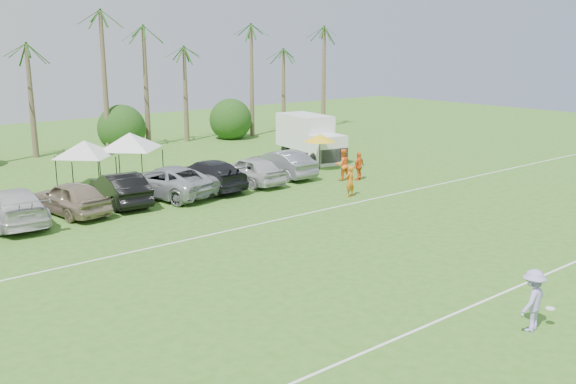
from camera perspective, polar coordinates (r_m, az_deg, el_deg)
ground at (r=19.86m, az=18.80°, el=-12.26°), size 120.00×120.00×0.00m
field_lines at (r=24.58m, az=2.76°, el=-6.53°), size 80.00×12.10×0.01m
palm_tree_5 at (r=49.61m, az=-21.64°, el=12.38°), size 2.40×2.40×9.90m
palm_tree_6 at (r=51.01m, az=-17.34°, el=13.67°), size 2.40×2.40×10.90m
palm_tree_7 at (r=52.70m, az=-13.26°, el=14.81°), size 2.40×2.40×11.90m
palm_tree_8 at (r=55.10m, az=-8.35°, el=12.24°), size 2.40×2.40×8.90m
palm_tree_9 at (r=57.84m, az=-4.03°, el=13.25°), size 2.40×2.40×9.90m
palm_tree_10 at (r=60.89m, az=-0.09°, el=14.09°), size 2.40×2.40×10.90m
palm_tree_11 at (r=63.51m, az=2.80°, el=14.81°), size 2.40×2.40×11.90m
bush_tree_2 at (r=53.12m, az=-15.21°, el=5.74°), size 4.00×4.00×4.00m
bush_tree_3 at (r=57.91m, az=-6.13°, el=6.71°), size 4.00×4.00×4.00m
sideline_player_a at (r=35.22m, az=5.52°, el=0.95°), size 0.65×0.46×1.71m
sideline_player_b at (r=39.34m, az=4.90°, el=2.44°), size 1.12×0.99×1.94m
sideline_player_c at (r=39.54m, az=6.32°, el=2.30°), size 1.08×0.63×1.73m
box_truck at (r=46.33m, az=2.00°, el=5.01°), size 3.21×6.38×3.15m
canopy_tent_left at (r=38.74m, az=-17.69°, el=4.39°), size 3.99×3.99×3.24m
canopy_tent_right at (r=39.68m, az=-13.92°, el=5.15°), size 4.31×4.31×3.49m
market_umbrella at (r=42.10m, az=2.85°, el=4.84°), size 2.17×2.17×2.42m
frisbee_player at (r=20.31m, az=20.91°, el=-8.98°), size 1.36×0.86×1.88m
parked_car_3 at (r=32.39m, az=-23.24°, el=-1.19°), size 2.82×5.98×1.69m
parked_car_4 at (r=33.19m, az=-18.73°, el=-0.48°), size 2.68×5.18×1.69m
parked_car_5 at (r=34.54m, az=-14.74°, el=0.31°), size 2.25×5.26×1.69m
parked_car_6 at (r=35.71m, az=-10.75°, el=0.93°), size 4.18×6.57×1.69m
parked_car_7 at (r=37.16m, az=-7.16°, el=1.54°), size 2.42×5.84×1.69m
parked_car_8 at (r=38.26m, az=-3.31°, el=1.96°), size 2.04×4.97×1.69m
parked_car_9 at (r=40.28m, az=-0.58°, el=2.55°), size 1.79×5.12×1.69m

